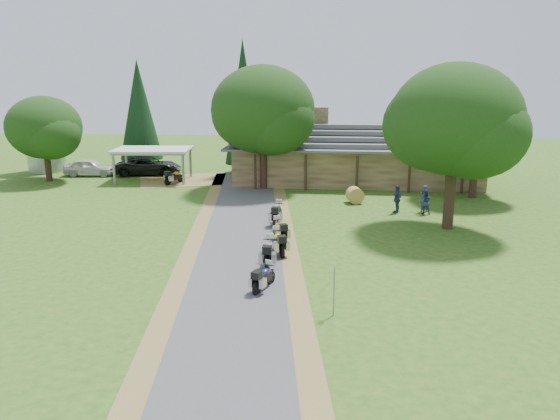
# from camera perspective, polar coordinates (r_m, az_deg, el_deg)

# --- Properties ---
(ground) EXTENTS (120.00, 120.00, 0.00)m
(ground) POSITION_cam_1_polar(r_m,az_deg,el_deg) (24.73, -4.65, -6.98)
(ground) COLOR #295217
(ground) RESTS_ON ground
(driveway) EXTENTS (51.95, 51.95, 0.00)m
(driveway) POSITION_cam_1_polar(r_m,az_deg,el_deg) (28.53, -4.18, -4.11)
(driveway) COLOR #48484A
(driveway) RESTS_ON ground
(lodge) EXTENTS (21.40, 9.40, 4.90)m
(lodge) POSITION_cam_1_polar(r_m,az_deg,el_deg) (47.17, 7.91, 5.97)
(lodge) COLOR brown
(lodge) RESTS_ON ground
(silo) EXTENTS (3.66, 3.66, 6.88)m
(silo) POSITION_cam_1_polar(r_m,az_deg,el_deg) (56.12, -23.42, 7.22)
(silo) COLOR gray
(silo) RESTS_ON ground
(carport) EXTENTS (6.76, 4.84, 2.77)m
(carport) POSITION_cam_1_polar(r_m,az_deg,el_deg) (48.30, -13.07, 4.64)
(carport) COLOR silver
(carport) RESTS_ON ground
(car_white_sedan) EXTENTS (3.05, 6.01, 1.93)m
(car_white_sedan) POSITION_cam_1_polar(r_m,az_deg,el_deg) (52.30, -19.28, 4.44)
(car_white_sedan) COLOR silver
(car_white_sedan) RESTS_ON ground
(car_dark_suv) EXTENTS (3.91, 6.75, 2.43)m
(car_dark_suv) POSITION_cam_1_polar(r_m,az_deg,el_deg) (51.35, -13.58, 4.95)
(car_dark_suv) COLOR black
(car_dark_suv) RESTS_ON ground
(motorcycle_row_a) EXTENTS (1.07, 1.76, 1.14)m
(motorcycle_row_a) POSITION_cam_1_polar(r_m,az_deg,el_deg) (23.08, -1.70, -6.97)
(motorcycle_row_a) COLOR navy
(motorcycle_row_a) RESTS_ON ground
(motorcycle_row_b) EXTENTS (0.71, 2.03, 1.38)m
(motorcycle_row_b) POSITION_cam_1_polar(r_m,az_deg,el_deg) (25.88, -1.17, -4.36)
(motorcycle_row_b) COLOR #A5A6AC
(motorcycle_row_b) RESTS_ON ground
(motorcycle_row_c) EXTENTS (1.21, 1.98, 1.29)m
(motorcycle_row_c) POSITION_cam_1_polar(r_m,az_deg,el_deg) (27.63, -0.16, -3.27)
(motorcycle_row_c) COLOR #DFCF05
(motorcycle_row_c) RESTS_ON ground
(motorcycle_row_d) EXTENTS (1.29, 1.97, 1.28)m
(motorcycle_row_d) POSITION_cam_1_polar(r_m,az_deg,el_deg) (29.72, -0.06, -2.05)
(motorcycle_row_d) COLOR #C76B16
(motorcycle_row_d) RESTS_ON ground
(motorcycle_row_e) EXTENTS (0.78, 2.08, 1.40)m
(motorcycle_row_e) POSITION_cam_1_polar(r_m,az_deg,el_deg) (33.11, -0.27, -0.30)
(motorcycle_row_e) COLOR black
(motorcycle_row_e) RESTS_ON ground
(motorcycle_carport_a) EXTENTS (1.48, 2.00, 1.32)m
(motorcycle_carport_a) POSITION_cam_1_polar(r_m,az_deg,el_deg) (46.51, -10.98, 3.50)
(motorcycle_carport_a) COLOR gold
(motorcycle_carport_a) RESTS_ON ground
(person_a) EXTENTS (0.67, 0.53, 2.10)m
(person_a) POSITION_cam_1_polar(r_m,az_deg,el_deg) (37.28, 14.86, 1.39)
(person_a) COLOR navy
(person_a) RESTS_ON ground
(person_b) EXTENTS (0.55, 0.40, 1.91)m
(person_b) POSITION_cam_1_polar(r_m,az_deg,el_deg) (36.70, 14.93, 1.05)
(person_b) COLOR navy
(person_b) RESTS_ON ground
(person_c) EXTENTS (0.68, 0.75, 2.17)m
(person_c) POSITION_cam_1_polar(r_m,az_deg,el_deg) (36.61, 12.17, 1.38)
(person_c) COLOR navy
(person_c) RESTS_ON ground
(hay_bale) EXTENTS (1.33, 1.25, 1.13)m
(hay_bale) POSITION_cam_1_polar(r_m,az_deg,el_deg) (39.05, 7.83, 1.55)
(hay_bale) COLOR #A77A3D
(hay_bale) RESTS_ON ground
(sign_post) EXTENTS (0.36, 0.06, 1.97)m
(sign_post) POSITION_cam_1_polar(r_m,az_deg,el_deg) (20.60, 5.65, -8.41)
(sign_post) COLOR gray
(sign_post) RESTS_ON ground
(oak_lodge_left) EXTENTS (8.08, 8.08, 10.10)m
(oak_lodge_left) POSITION_cam_1_polar(r_m,az_deg,el_deg) (43.20, -1.78, 8.85)
(oak_lodge_left) COLOR black
(oak_lodge_left) RESTS_ON ground
(oak_lodge_right) EXTENTS (6.51, 6.51, 9.19)m
(oak_lodge_right) POSITION_cam_1_polar(r_m,az_deg,el_deg) (42.31, 19.92, 7.32)
(oak_lodge_right) COLOR black
(oak_lodge_right) RESTS_ON ground
(oak_driveway) EXTENTS (7.49, 7.49, 10.32)m
(oak_driveway) POSITION_cam_1_polar(r_m,az_deg,el_deg) (32.87, 17.69, 6.87)
(oak_driveway) COLOR black
(oak_driveway) RESTS_ON ground
(oak_silo) EXTENTS (6.20, 6.20, 7.39)m
(oak_silo) POSITION_cam_1_polar(r_m,az_deg,el_deg) (50.63, -23.33, 6.93)
(oak_silo) COLOR black
(oak_silo) RESTS_ON ground
(cedar_near) EXTENTS (3.48, 3.48, 12.04)m
(cedar_near) POSITION_cam_1_polar(r_m,az_deg,el_deg) (50.43, -3.84, 10.63)
(cedar_near) COLOR black
(cedar_near) RESTS_ON ground
(cedar_far) EXTENTS (3.99, 3.99, 10.34)m
(cedar_far) POSITION_cam_1_polar(r_m,az_deg,el_deg) (54.00, -14.46, 9.54)
(cedar_far) COLOR black
(cedar_far) RESTS_ON ground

